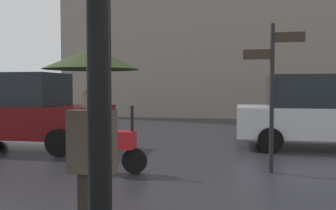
# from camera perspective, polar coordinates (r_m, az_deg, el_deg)

# --- Properties ---
(pedestrian_with_umbrella) EXTENTS (0.91, 0.91, 1.94)m
(pedestrian_with_umbrella) POSITION_cam_1_polar(r_m,az_deg,el_deg) (3.65, -11.52, 1.64)
(pedestrian_with_umbrella) COLOR #2A241E
(pedestrian_with_umbrella) RESTS_ON ground
(parked_scooter) EXTENTS (1.32, 0.32, 1.23)m
(parked_scooter) POSITION_cam_1_polar(r_m,az_deg,el_deg) (7.01, -8.87, -5.64)
(parked_scooter) COLOR black
(parked_scooter) RESTS_ON ground
(parked_car_left) EXTENTS (4.35, 1.91, 1.92)m
(parked_car_left) POSITION_cam_1_polar(r_m,az_deg,el_deg) (10.33, -21.41, -0.81)
(parked_car_left) COLOR #590C0F
(parked_car_left) RESTS_ON ground
(parked_car_right) EXTENTS (4.56, 2.05, 1.88)m
(parked_car_right) POSITION_cam_1_polar(r_m,az_deg,el_deg) (10.40, 22.70, -0.92)
(parked_car_right) COLOR silver
(parked_car_right) RESTS_ON ground
(street_signpost) EXTENTS (1.08, 0.08, 2.72)m
(street_signpost) POSITION_cam_1_polar(r_m,az_deg,el_deg) (7.08, 15.56, 3.32)
(street_signpost) COLOR black
(street_signpost) RESTS_ON ground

